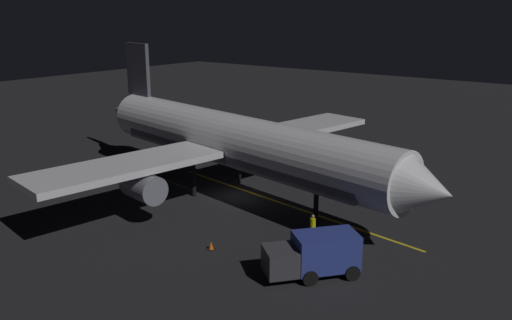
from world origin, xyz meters
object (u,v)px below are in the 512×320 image
at_px(traffic_cone_under_wing, 359,197).
at_px(traffic_cone_far, 211,246).
at_px(airliner, 232,142).
at_px(traffic_cone_near_right, 342,186).
at_px(catering_truck, 287,148).
at_px(ground_crew_worker, 313,226).
at_px(baggage_truck, 316,255).
at_px(traffic_cone_near_left, 351,236).

xyz_separation_m(traffic_cone_under_wing, traffic_cone_far, (14.30, -3.29, 0.00)).
height_order(airliner, traffic_cone_far, airliner).
xyz_separation_m(airliner, traffic_cone_near_right, (-7.06, 6.50, -4.35)).
height_order(catering_truck, ground_crew_worker, catering_truck).
bearing_deg(ground_crew_worker, catering_truck, -140.67).
distance_m(baggage_truck, traffic_cone_far, 7.34).
relative_size(traffic_cone_near_right, traffic_cone_under_wing, 1.00).
bearing_deg(traffic_cone_far, traffic_cone_under_wing, 167.04).
distance_m(airliner, traffic_cone_far, 11.46).
distance_m(airliner, traffic_cone_under_wing, 11.34).
relative_size(traffic_cone_near_left, traffic_cone_far, 1.00).
height_order(baggage_truck, traffic_cone_far, baggage_truck).
bearing_deg(airliner, traffic_cone_under_wing, 120.82).
height_order(traffic_cone_near_right, traffic_cone_under_wing, same).
xyz_separation_m(catering_truck, traffic_cone_near_right, (4.78, 9.04, -1.01)).
xyz_separation_m(baggage_truck, traffic_cone_near_right, (-14.89, -6.38, -1.03)).
xyz_separation_m(airliner, catering_truck, (-11.83, -2.54, -3.34)).
bearing_deg(ground_crew_worker, baggage_truck, 33.44).
relative_size(airliner, traffic_cone_under_wing, 69.91).
relative_size(catering_truck, traffic_cone_near_right, 11.73).
bearing_deg(traffic_cone_near_right, traffic_cone_near_left, 31.76).
relative_size(baggage_truck, traffic_cone_under_wing, 10.02).
bearing_deg(traffic_cone_under_wing, baggage_truck, 16.41).
xyz_separation_m(catering_truck, traffic_cone_near_left, (13.84, 14.66, -1.01)).
height_order(traffic_cone_under_wing, traffic_cone_far, same).
xyz_separation_m(airliner, traffic_cone_near_left, (2.01, 12.11, -4.35)).
xyz_separation_m(ground_crew_worker, traffic_cone_under_wing, (-8.86, -1.02, -0.64)).
height_order(traffic_cone_near_left, traffic_cone_near_right, same).
bearing_deg(traffic_cone_far, traffic_cone_near_left, 137.20).
bearing_deg(traffic_cone_near_right, ground_crew_worker, 18.44).
bearing_deg(traffic_cone_far, catering_truck, -158.33).
bearing_deg(catering_truck, traffic_cone_near_right, 62.16).
height_order(baggage_truck, traffic_cone_near_right, baggage_truck).
distance_m(ground_crew_worker, traffic_cone_under_wing, 8.94).
distance_m(catering_truck, traffic_cone_near_right, 10.28).
xyz_separation_m(ground_crew_worker, traffic_cone_near_left, (-1.48, 2.10, -0.64)).
bearing_deg(catering_truck, ground_crew_worker, 39.33).
xyz_separation_m(traffic_cone_near_left, traffic_cone_far, (6.92, -6.41, 0.00)).
distance_m(traffic_cone_near_left, traffic_cone_far, 9.43).
height_order(ground_crew_worker, traffic_cone_under_wing, ground_crew_worker).
relative_size(catering_truck, traffic_cone_far, 11.73).
bearing_deg(traffic_cone_under_wing, airliner, -59.18).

